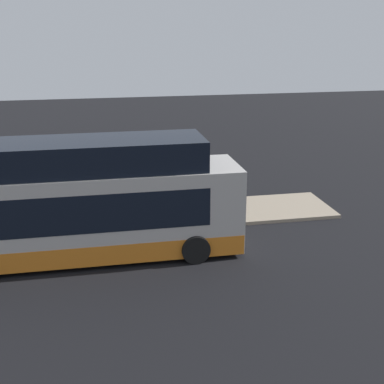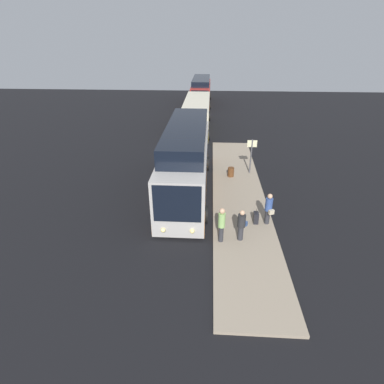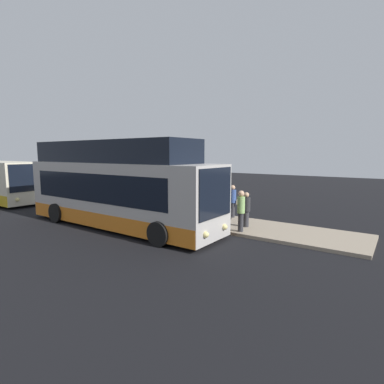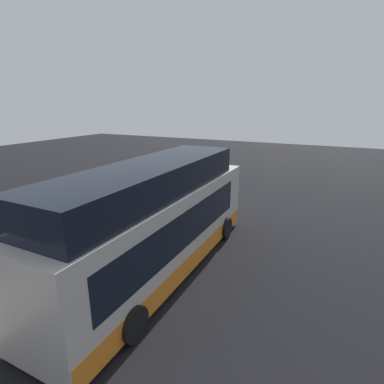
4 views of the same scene
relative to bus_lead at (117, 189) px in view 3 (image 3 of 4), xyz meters
The scene contains 9 objects.
ground 1.98m from the bus_lead, 10.39° to the left, with size 80.00×80.00×0.00m, color black.
platform 3.82m from the bus_lead, 78.68° to the left, with size 20.00×3.18×0.14m.
bus_lead is the anchor object (origin of this frame).
passenger_boarding 6.28m from the bus_lead, 29.23° to the left, with size 0.64×0.60×1.63m.
passenger_waiting 6.05m from the bus_lead, 20.29° to the left, with size 0.41×0.41×1.82m.
passenger_with_bags 6.07m from the bus_lead, 49.04° to the left, with size 0.62×0.51×1.74m.
suitcase 5.75m from the bus_lead, 45.39° to the left, with size 0.42×0.25×0.83m.
sign_post 5.09m from the bus_lead, 121.05° to the left, with size 0.10×0.67×2.47m.
trash_bin 3.80m from the bus_lead, 122.86° to the left, with size 0.44×0.44×0.65m.
Camera 3 is at (10.66, -9.78, 3.56)m, focal length 28.00 mm.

